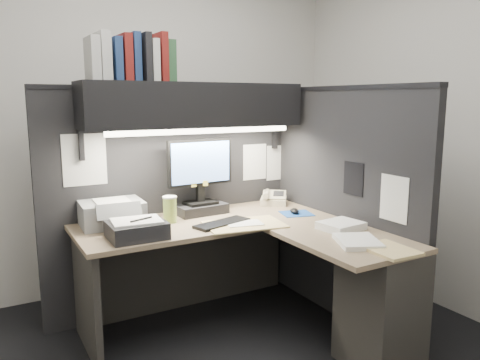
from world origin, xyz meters
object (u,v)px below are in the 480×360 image
(keyboard, at_px, (222,223))
(overhead_shelf, at_px, (195,105))
(monitor, at_px, (200,184))
(coffee_cup, at_px, (170,210))
(printer, at_px, (111,213))
(telephone, at_px, (274,199))
(desk, at_px, (292,279))
(notebook_stack, at_px, (137,230))

(keyboard, bearing_deg, overhead_shelf, 78.61)
(monitor, height_order, coffee_cup, monitor)
(monitor, bearing_deg, printer, 174.83)
(printer, bearing_deg, telephone, 2.03)
(desk, bearing_deg, printer, 139.68)
(keyboard, relative_size, printer, 1.01)
(telephone, distance_m, printer, 1.26)
(overhead_shelf, relative_size, telephone, 7.55)
(monitor, relative_size, telephone, 2.60)
(monitor, height_order, keyboard, monitor)
(desk, height_order, telephone, telephone)
(desk, xyz_separation_m, telephone, (0.36, 0.75, 0.33))
(desk, bearing_deg, coffee_cup, 131.31)
(overhead_shelf, relative_size, printer, 3.96)
(desk, xyz_separation_m, overhead_shelf, (-0.30, 0.75, 1.06))
(telephone, xyz_separation_m, notebook_stack, (-1.21, -0.36, 0.01))
(overhead_shelf, distance_m, printer, 0.92)
(desk, distance_m, telephone, 0.89)
(overhead_shelf, xyz_separation_m, notebook_stack, (-0.55, -0.36, -0.72))
(desk, relative_size, printer, 4.34)
(notebook_stack, bearing_deg, keyboard, 1.28)
(desk, xyz_separation_m, notebook_stack, (-0.85, 0.39, 0.34))
(monitor, distance_m, telephone, 0.65)
(notebook_stack, bearing_deg, telephone, 16.57)
(overhead_shelf, bearing_deg, notebook_stack, -146.50)
(monitor, bearing_deg, desk, -73.60)
(monitor, relative_size, coffee_cup, 3.22)
(notebook_stack, bearing_deg, coffee_cup, 38.35)
(overhead_shelf, distance_m, notebook_stack, 0.98)
(printer, bearing_deg, monitor, 1.15)
(overhead_shelf, xyz_separation_m, printer, (-0.60, 0.01, -0.69))
(overhead_shelf, relative_size, coffee_cup, 9.33)
(telephone, bearing_deg, monitor, -143.32)
(desk, distance_m, coffee_cup, 0.91)
(coffee_cup, bearing_deg, overhead_shelf, 26.84)
(telephone, xyz_separation_m, printer, (-1.26, 0.02, 0.04))
(keyboard, distance_m, telephone, 0.72)
(monitor, bearing_deg, notebook_stack, -151.79)
(telephone, height_order, notebook_stack, notebook_stack)
(notebook_stack, bearing_deg, printer, 97.67)
(keyboard, relative_size, coffee_cup, 2.38)
(printer, height_order, notebook_stack, printer)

